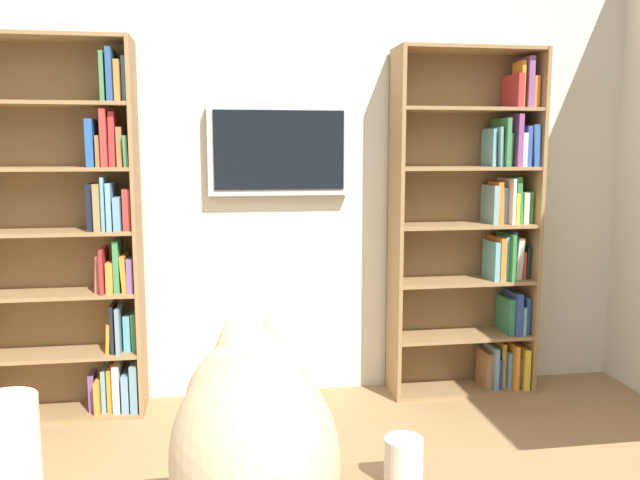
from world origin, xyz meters
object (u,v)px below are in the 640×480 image
Objects in this scene: bookshelf_left at (480,228)px; coffee_mug at (404,461)px; cat at (253,434)px; bookshelf_right at (75,237)px; wall_mounted_tv at (279,150)px; paper_towel_roll at (9,468)px.

bookshelf_left is 21.00× the size of coffee_mug.
bookshelf_right is at bearing -71.82° from cat.
cat is 0.36m from coffee_mug.
bookshelf_right is 2.52× the size of wall_mounted_tv.
wall_mounted_tv is (-1.11, -0.08, 0.46)m from bookshelf_right.
paper_towel_roll is at bearing -5.04° from cat.
wall_mounted_tv is 2.64m from cat.
wall_mounted_tv is at bearing -4.13° from bookshelf_left.
paper_towel_roll is 2.68× the size of coffee_mug.
cat reaches higher than coffee_mug.
bookshelf_right reaches higher than cat.
paper_towel_roll is at bearing 5.63° from coffee_mug.
paper_towel_roll is (-0.40, 2.46, -0.08)m from bookshelf_right.
bookshelf_right is at bearing -80.86° from paper_towel_roll.
cat is at bearing 19.42° from coffee_mug.
bookshelf_left is at bearing -127.60° from paper_towel_roll.
wall_mounted_tv is at bearing -89.54° from coffee_mug.
coffee_mug is (-1.13, 2.39, -0.17)m from bookshelf_right.
coffee_mug is at bearing 115.36° from bookshelf_right.
bookshelf_left reaches higher than paper_towel_roll.
paper_towel_roll is (0.72, 2.54, -0.55)m from wall_mounted_tv.
bookshelf_left reaches higher than cat.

